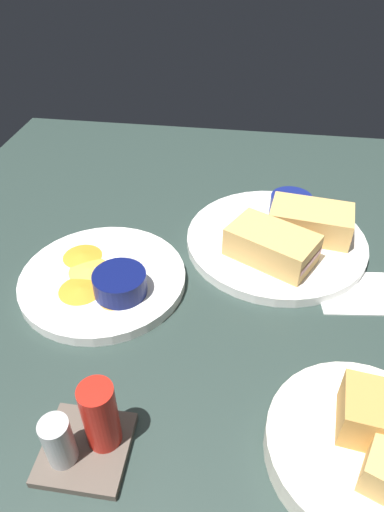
{
  "coord_description": "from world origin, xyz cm",
  "views": [
    {
      "loc": [
        -2.73,
        51.37,
        45.95
      ],
      "look_at": [
        4.98,
        -0.89,
        3.0
      ],
      "focal_mm": 31.58,
      "sensor_mm": 36.0,
      "label": 1
    }
  ],
  "objects_px": {
    "plate_sandwich_main": "(276,241)",
    "ramekin_dark_sauce": "(290,206)",
    "sandwich_half_near": "(272,245)",
    "sandwich_half_far": "(310,221)",
    "spoon_by_gravy_ramekin": "(130,285)",
    "bread_basket_rear": "(364,447)",
    "plate_chips_companion": "(103,279)",
    "ramekin_light_gravy": "(120,283)",
    "condiment_caddy": "(86,432)",
    "spoon_by_dark_ramekin": "(279,232)"
  },
  "relations": [
    {
      "from": "plate_sandwich_main",
      "to": "ramekin_light_gravy",
      "type": "distance_m",
      "value": 0.27
    },
    {
      "from": "plate_sandwich_main",
      "to": "condiment_caddy",
      "type": "bearing_deg",
      "value": 63.69
    },
    {
      "from": "plate_chips_companion",
      "to": "ramekin_light_gravy",
      "type": "xyz_separation_m",
      "value": [
        -0.04,
        0.03,
        0.03
      ]
    },
    {
      "from": "spoon_by_dark_ramekin",
      "to": "bread_basket_rear",
      "type": "bearing_deg",
      "value": 103.04
    },
    {
      "from": "plate_sandwich_main",
      "to": "condiment_caddy",
      "type": "relative_size",
      "value": 3.1
    },
    {
      "from": "ramekin_light_gravy",
      "to": "plate_chips_companion",
      "type": "bearing_deg",
      "value": -39.81
    },
    {
      "from": "ramekin_dark_sauce",
      "to": "plate_chips_companion",
      "type": "xyz_separation_m",
      "value": [
        0.28,
        0.2,
        -0.03
      ]
    },
    {
      "from": "sandwich_half_far",
      "to": "bread_basket_rear",
      "type": "height_order",
      "value": "bread_basket_rear"
    },
    {
      "from": "plate_sandwich_main",
      "to": "ramekin_dark_sauce",
      "type": "relative_size",
      "value": 4.18
    },
    {
      "from": "ramekin_dark_sauce",
      "to": "ramekin_light_gravy",
      "type": "bearing_deg",
      "value": 43.35
    },
    {
      "from": "condiment_caddy",
      "to": "spoon_by_gravy_ramekin",
      "type": "bearing_deg",
      "value": -85.93
    },
    {
      "from": "plate_sandwich_main",
      "to": "sandwich_half_near",
      "type": "bearing_deg",
      "value": 80.05
    },
    {
      "from": "sandwich_half_near",
      "to": "sandwich_half_far",
      "type": "bearing_deg",
      "value": -129.95
    },
    {
      "from": "ramekin_dark_sauce",
      "to": "bread_basket_rear",
      "type": "distance_m",
      "value": 0.42
    },
    {
      "from": "spoon_by_gravy_ramekin",
      "to": "bread_basket_rear",
      "type": "distance_m",
      "value": 0.36
    },
    {
      "from": "sandwich_half_near",
      "to": "sandwich_half_far",
      "type": "height_order",
      "value": "same"
    },
    {
      "from": "ramekin_dark_sauce",
      "to": "ramekin_light_gravy",
      "type": "xyz_separation_m",
      "value": [
        0.24,
        0.23,
        -0.0
      ]
    },
    {
      "from": "plate_sandwich_main",
      "to": "spoon_by_dark_ramekin",
      "type": "bearing_deg",
      "value": -112.35
    },
    {
      "from": "spoon_by_dark_ramekin",
      "to": "plate_chips_companion",
      "type": "relative_size",
      "value": 0.4
    },
    {
      "from": "spoon_by_dark_ramekin",
      "to": "plate_chips_companion",
      "type": "bearing_deg",
      "value": 28.83
    },
    {
      "from": "plate_sandwich_main",
      "to": "bread_basket_rear",
      "type": "bearing_deg",
      "value": 103.99
    },
    {
      "from": "ramekin_dark_sauce",
      "to": "spoon_by_gravy_ramekin",
      "type": "height_order",
      "value": "ramekin_dark_sauce"
    },
    {
      "from": "ramekin_dark_sauce",
      "to": "spoon_by_dark_ramekin",
      "type": "relative_size",
      "value": 0.72
    },
    {
      "from": "sandwich_half_far",
      "to": "plate_chips_companion",
      "type": "bearing_deg",
      "value": 26.31
    },
    {
      "from": "sandwich_half_far",
      "to": "ramekin_dark_sauce",
      "type": "bearing_deg",
      "value": -54.48
    },
    {
      "from": "sandwich_half_near",
      "to": "bread_basket_rear",
      "type": "distance_m",
      "value": 0.32
    },
    {
      "from": "sandwich_half_far",
      "to": "ramekin_dark_sauce",
      "type": "xyz_separation_m",
      "value": [
        0.03,
        -0.04,
        -0.0
      ]
    },
    {
      "from": "ramekin_dark_sauce",
      "to": "sandwich_half_near",
      "type": "bearing_deg",
      "value": 75.17
    },
    {
      "from": "spoon_by_gravy_ramekin",
      "to": "condiment_caddy",
      "type": "bearing_deg",
      "value": 94.07
    },
    {
      "from": "sandwich_half_far",
      "to": "spoon_by_dark_ramekin",
      "type": "bearing_deg",
      "value": 11.06
    },
    {
      "from": "ramekin_dark_sauce",
      "to": "spoon_by_gravy_ramekin",
      "type": "distance_m",
      "value": 0.32
    },
    {
      "from": "ramekin_light_gravy",
      "to": "condiment_caddy",
      "type": "xyz_separation_m",
      "value": [
        -0.03,
        0.22,
        0.0
      ]
    },
    {
      "from": "sandwich_half_near",
      "to": "plate_chips_companion",
      "type": "distance_m",
      "value": 0.26
    },
    {
      "from": "plate_sandwich_main",
      "to": "plate_chips_companion",
      "type": "xyz_separation_m",
      "value": [
        0.26,
        0.13,
        0.0
      ]
    },
    {
      "from": "spoon_by_gravy_ramekin",
      "to": "plate_sandwich_main",
      "type": "bearing_deg",
      "value": -143.68
    },
    {
      "from": "sandwich_half_far",
      "to": "spoon_by_dark_ramekin",
      "type": "xyz_separation_m",
      "value": [
        0.05,
        0.01,
        -0.02
      ]
    },
    {
      "from": "plate_sandwich_main",
      "to": "ramekin_light_gravy",
      "type": "bearing_deg",
      "value": 36.87
    },
    {
      "from": "spoon_by_dark_ramekin",
      "to": "condiment_caddy",
      "type": "height_order",
      "value": "condiment_caddy"
    },
    {
      "from": "condiment_caddy",
      "to": "plate_sandwich_main",
      "type": "bearing_deg",
      "value": -116.31
    },
    {
      "from": "ramekin_dark_sauce",
      "to": "spoon_by_dark_ramekin",
      "type": "distance_m",
      "value": 0.06
    },
    {
      "from": "ramekin_dark_sauce",
      "to": "condiment_caddy",
      "type": "relative_size",
      "value": 0.74
    },
    {
      "from": "spoon_by_gravy_ramekin",
      "to": "sandwich_half_far",
      "type": "bearing_deg",
      "value": -146.56
    },
    {
      "from": "plate_sandwich_main",
      "to": "bread_basket_rear",
      "type": "distance_m",
      "value": 0.37
    },
    {
      "from": "spoon_by_dark_ramekin",
      "to": "spoon_by_gravy_ramekin",
      "type": "distance_m",
      "value": 0.27
    },
    {
      "from": "sandwich_half_near",
      "to": "bread_basket_rear",
      "type": "xyz_separation_m",
      "value": [
        -0.1,
        0.3,
        -0.02
      ]
    },
    {
      "from": "spoon_by_dark_ramekin",
      "to": "sandwich_half_near",
      "type": "bearing_deg",
      "value": 78.1
    },
    {
      "from": "plate_sandwich_main",
      "to": "spoon_by_gravy_ramekin",
      "type": "height_order",
      "value": "spoon_by_gravy_ramekin"
    },
    {
      "from": "spoon_by_gravy_ramekin",
      "to": "bread_basket_rear",
      "type": "bearing_deg",
      "value": 145.82
    },
    {
      "from": "plate_chips_companion",
      "to": "condiment_caddy",
      "type": "distance_m",
      "value": 0.26
    },
    {
      "from": "ramekin_dark_sauce",
      "to": "spoon_by_gravy_ramekin",
      "type": "relative_size",
      "value": 0.73
    }
  ]
}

